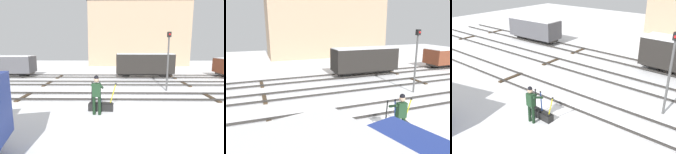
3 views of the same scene
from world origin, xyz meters
The scene contains 8 objects.
ground_plane centered at (0.00, 0.00, 0.00)m, with size 60.00×60.00×0.00m, color white.
track_main_line centered at (0.00, 0.00, 0.11)m, with size 44.00×1.94×0.18m.
track_siding_near centered at (0.00, 4.06, 0.11)m, with size 44.00×1.94×0.18m.
track_siding_far centered at (0.00, 7.64, 0.11)m, with size 44.00×1.94×0.18m.
switch_lever_frame centered at (-0.83, -2.25, 0.25)m, with size 1.42×0.43×1.45m.
rail_worker centered at (-0.98, -2.79, 1.07)m, with size 0.56×0.71×1.87m.
signal_post centered at (3.61, 1.88, 2.53)m, with size 0.24×0.32×4.17m.
freight_car_mid_siding centered at (-11.20, 7.64, 1.29)m, with size 5.25×2.10×2.22m.
Camera 3 is at (6.78, -9.92, 6.82)m, focal length 41.03 mm.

